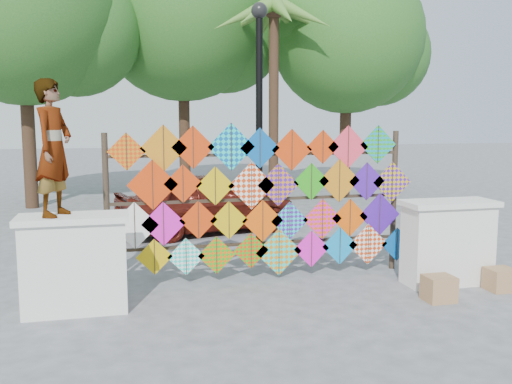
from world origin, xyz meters
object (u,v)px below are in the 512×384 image
(sedan, at_px, (207,202))
(lamppost, at_px, (259,107))
(vendor_woman, at_px, (53,148))
(kite_rack, at_px, (266,201))

(sedan, bearing_deg, lamppost, 178.90)
(vendor_woman, height_order, lamppost, lamppost)
(kite_rack, distance_m, sedan, 3.87)
(kite_rack, relative_size, lamppost, 1.10)
(kite_rack, relative_size, vendor_woman, 2.86)
(sedan, xyz_separation_m, lamppost, (0.56, -2.54, 2.02))
(kite_rack, distance_m, vendor_woman, 3.26)
(kite_rack, height_order, vendor_woman, vendor_woman)
(vendor_woman, xyz_separation_m, sedan, (2.63, 4.74, -1.47))
(kite_rack, height_order, lamppost, lamppost)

